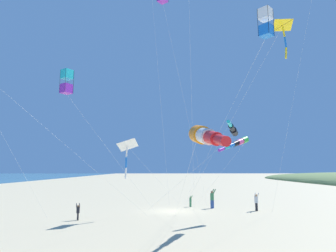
{
  "coord_description": "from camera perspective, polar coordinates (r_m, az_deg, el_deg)",
  "views": [
    {
      "loc": [
        1.64,
        28.78,
        3.84
      ],
      "look_at": [
        0.79,
        8.17,
        6.9
      ],
      "focal_mm": 31.77,
      "sensor_mm": 36.0,
      "label": 1
    }
  ],
  "objects": [
    {
      "name": "person_adult_flyer",
      "position": [
        31.3,
        8.48,
        -13.46
      ],
      "size": [
        0.67,
        0.58,
        1.91
      ],
      "color": "#335199",
      "rests_on": "ground_plane"
    },
    {
      "name": "ground_plane",
      "position": [
        29.08,
        0.94,
        -16.01
      ],
      "size": [
        600.0,
        600.0,
        0.0
      ],
      "primitive_type": "plane",
      "color": "#C6B58C"
    },
    {
      "name": "kite_windsock_long_streamer_left",
      "position": [
        21.77,
        12.34,
        -0.7
      ],
      "size": [
        7.05,
        11.34,
        6.97
      ],
      "color": "black",
      "rests_on": "ground_plane"
    },
    {
      "name": "person_child_grey_jacket",
      "position": [
        24.91,
        -16.88,
        -15.35
      ],
      "size": [
        0.38,
        0.44,
        1.26
      ],
      "color": "#232328",
      "rests_on": "ground_plane"
    },
    {
      "name": "kite_box_green_low_center",
      "position": [
        17.27,
        18.2,
        18.25
      ],
      "size": [
        3.7,
        15.83,
        12.26
      ],
      "color": "white",
      "rests_on": "ground_plane"
    },
    {
      "name": "kite_delta_orange_high_right",
      "position": [
        24.78,
        -7.93,
        -3.75
      ],
      "size": [
        6.24,
        8.19,
        6.42
      ],
      "color": "white",
      "rests_on": "ground_plane"
    },
    {
      "name": "kite_delta_striped_overhead",
      "position": [
        22.79,
        21.06,
        17.48
      ],
      "size": [
        7.16,
        10.63,
        13.93
      ],
      "color": "yellow",
      "rests_on": "ground_plane"
    },
    {
      "name": "person_child_green_jacket",
      "position": [
        30.3,
        16.58,
        -13.59
      ],
      "size": [
        0.4,
        0.51,
        1.71
      ],
      "color": "#232328",
      "rests_on": "ground_plane"
    },
    {
      "name": "kite_box_teal_far_right",
      "position": [
        23.17,
        -18.85,
        8.04
      ],
      "size": [
        7.02,
        7.39,
        11.12
      ],
      "color": "#1EB7C6",
      "rests_on": "ground_plane"
    },
    {
      "name": "kite_windsock_rainbow_low_near",
      "position": [
        12.32,
        7.17,
        -1.91
      ],
      "size": [
        0.97,
        16.64,
        5.88
      ],
      "color": "orange",
      "rests_on": "ground_plane"
    },
    {
      "name": "person_bystander_far",
      "position": [
        32.32,
        4.34,
        -14.08
      ],
      "size": [
        0.42,
        0.42,
        1.18
      ],
      "color": "#3D7F51",
      "rests_on": "ground_plane"
    },
    {
      "name": "kite_windsock_yellow_midlevel",
      "position": [
        24.9,
        13.1,
        -3.21
      ],
      "size": [
        4.19,
        7.82,
        6.66
      ],
      "color": "green",
      "rests_on": "ground_plane"
    }
  ]
}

